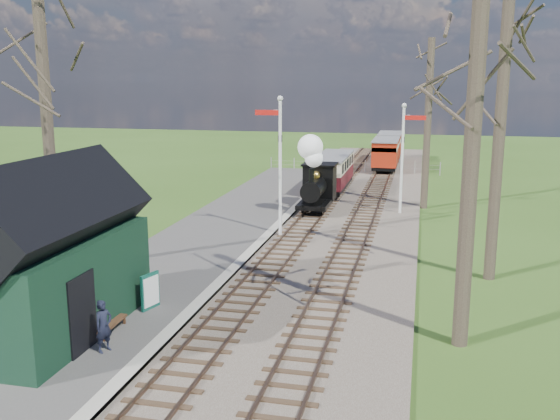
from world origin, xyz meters
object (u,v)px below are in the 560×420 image
Objects in this scene: red_carriage_b at (390,146)px; sign_board at (150,291)px; locomotive at (316,178)px; person at (104,326)px; semaphore_far at (404,150)px; red_carriage_a at (386,154)px; station_shed at (48,258)px; bench at (106,318)px; semaphore_near at (279,156)px; coach at (333,171)px.

red_carriage_b is 4.25× the size of sign_board.
person is (-2.27, -18.21, -1.01)m from locomotive.
person is at bearing -97.10° from locomotive.
red_carriage_a is at bearing 96.73° from semaphore_far.
station_shed reaches higher than red_carriage_b.
station_shed is 5.76× the size of sign_board.
red_carriage_a reaches higher than bench.
semaphore_near reaches higher than station_shed.
semaphore_near reaches higher than semaphore_far.
coach is at bearing -99.73° from red_carriage_b.
coach reaches higher than bench.
station_shed is 3.23m from sign_board.
semaphore_near is at bearing -98.11° from locomotive.
semaphore_far is 1.23× the size of red_carriage_a.
semaphore_far reaches higher than sign_board.
person is (0.58, -1.15, 0.30)m from bench.
bench is (-5.46, -32.77, -0.80)m from red_carriage_a.
semaphore_far reaches higher than locomotive.
red_carriage_b reaches higher than person.
semaphore_near is 0.96× the size of coach.
red_carriage_b is at bearing 80.27° from coach.
red_carriage_b is (2.61, 21.21, -0.51)m from locomotive.
red_carriage_b is (-1.77, 20.53, -1.97)m from semaphore_far.
locomotive reaches higher than sign_board.
locomotive is at bearing -97.02° from red_carriage_b.
coach is 23.31m from bench.
sign_board is at bearing -99.41° from semaphore_near.
semaphore_far is (8.67, 18.00, 1.08)m from station_shed.
bench is at bearing -99.46° from red_carriage_a.
locomotive is (-4.39, -0.69, -1.46)m from semaphore_far.
semaphore_near is 21.41m from red_carriage_a.
station_shed is at bearing -131.60° from sign_board.
semaphore_near is 10.41m from sign_board.
locomotive is at bearing 16.30° from person.
station_shed is at bearing -100.15° from red_carriage_b.
station_shed reaches higher than locomotive.
semaphore_near is at bearing 79.89° from bench.
semaphore_near is at bearing -99.10° from red_carriage_a.
semaphore_near reaches higher than red_carriage_b.
red_carriage_b is 3.28× the size of bench.
red_carriage_a is at bearing 80.54° from bench.
red_carriage_a is at bearing 74.93° from coach.
semaphore_near is at bearing 16.72° from person.
red_carriage_a is (3.37, 21.03, -2.24)m from semaphore_near.
station_shed reaches higher than coach.
station_shed is at bearing 89.55° from person.
locomotive reaches higher than person.
person is (-1.51, -12.89, -2.75)m from semaphore_near.
locomotive is 2.87× the size of bench.
bench is (-2.85, -17.06, -1.31)m from locomotive.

